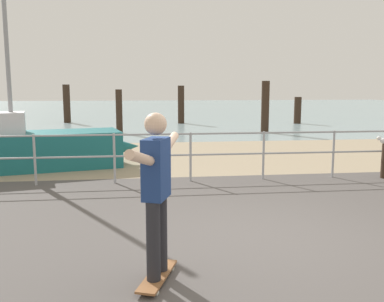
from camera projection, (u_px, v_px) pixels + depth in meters
name	position (u px, v px, depth m)	size (l,w,h in m)	color
ground_plane	(295.00, 275.00, 4.52)	(24.00, 10.00, 0.04)	#514C49
beach_strip	(196.00, 156.00, 12.37)	(24.00, 6.00, 0.04)	tan
sea_surface	(156.00, 109.00, 39.84)	(72.00, 50.00, 0.04)	#849EA3
railing_fence	(114.00, 151.00, 8.66)	(12.62, 0.05, 1.05)	#9EA0A5
sailboat	(34.00, 148.00, 10.25)	(5.07, 2.37, 5.15)	#19666B
skateboard	(158.00, 276.00, 4.33)	(0.46, 0.82, 0.08)	brown
skateboarder	(156.00, 185.00, 4.19)	(0.58, 1.39, 1.65)	#26262B
groyne_post_0	(67.00, 104.00, 23.73)	(0.38, 0.38, 2.13)	#332319
groyne_post_1	(119.00, 111.00, 18.32)	(0.28, 0.28, 1.89)	#332319
groyne_post_2	(181.00, 105.00, 23.23)	(0.35, 0.35, 2.07)	#332319
groyne_post_3	(265.00, 107.00, 18.43)	(0.34, 0.34, 2.25)	#332319
groyne_post_4	(298.00, 110.00, 23.14)	(0.38, 0.38, 1.46)	#332319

